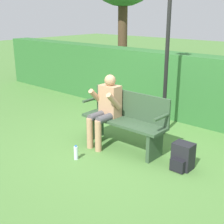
{
  "coord_description": "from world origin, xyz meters",
  "views": [
    {
      "loc": [
        3.07,
        -3.76,
        2.21
      ],
      "look_at": [
        -0.15,
        -0.1,
        0.63
      ],
      "focal_mm": 50.0,
      "sensor_mm": 36.0,
      "label": 1
    }
  ],
  "objects_px": {
    "park_bench": "(125,120)",
    "water_bottle": "(76,153)",
    "person_seated": "(106,107)",
    "signpost": "(167,52)",
    "backpack": "(182,157)"
  },
  "relations": [
    {
      "from": "park_bench",
      "to": "water_bottle",
      "type": "height_order",
      "value": "park_bench"
    },
    {
      "from": "park_bench",
      "to": "water_bottle",
      "type": "distance_m",
      "value": 0.99
    },
    {
      "from": "park_bench",
      "to": "person_seated",
      "type": "relative_size",
      "value": 1.26
    },
    {
      "from": "person_seated",
      "to": "signpost",
      "type": "xyz_separation_m",
      "value": [
        0.48,
        1.07,
        0.85
      ]
    },
    {
      "from": "park_bench",
      "to": "signpost",
      "type": "relative_size",
      "value": 0.55
    },
    {
      "from": "park_bench",
      "to": "person_seated",
      "type": "xyz_separation_m",
      "value": [
        -0.32,
        -0.13,
        0.19
      ]
    },
    {
      "from": "park_bench",
      "to": "person_seated",
      "type": "distance_m",
      "value": 0.39
    },
    {
      "from": "person_seated",
      "to": "backpack",
      "type": "relative_size",
      "value": 3.04
    },
    {
      "from": "water_bottle",
      "to": "signpost",
      "type": "relative_size",
      "value": 0.09
    },
    {
      "from": "person_seated",
      "to": "water_bottle",
      "type": "relative_size",
      "value": 5.14
    },
    {
      "from": "person_seated",
      "to": "park_bench",
      "type": "bearing_deg",
      "value": 21.86
    },
    {
      "from": "water_bottle",
      "to": "park_bench",
      "type": "bearing_deg",
      "value": 72.96
    },
    {
      "from": "person_seated",
      "to": "water_bottle",
      "type": "distance_m",
      "value": 0.94
    },
    {
      "from": "park_bench",
      "to": "person_seated",
      "type": "height_order",
      "value": "person_seated"
    },
    {
      "from": "backpack",
      "to": "water_bottle",
      "type": "bearing_deg",
      "value": -149.38
    }
  ]
}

